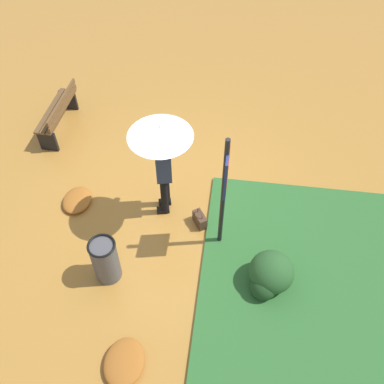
{
  "coord_description": "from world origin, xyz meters",
  "views": [
    {
      "loc": [
        4.72,
        0.88,
        6.06
      ],
      "look_at": [
        0.39,
        0.31,
        0.85
      ],
      "focal_mm": 40.7,
      "sensor_mm": 36.0,
      "label": 1
    }
  ],
  "objects_px": {
    "info_sign_post": "(225,184)",
    "trash_bin": "(105,260)",
    "person_with_umbrella": "(161,147)",
    "park_bench": "(58,113)",
    "handbag": "(200,219)"
  },
  "relations": [
    {
      "from": "trash_bin",
      "to": "handbag",
      "type": "bearing_deg",
      "value": 131.77
    },
    {
      "from": "trash_bin",
      "to": "park_bench",
      "type": "bearing_deg",
      "value": -150.49
    },
    {
      "from": "person_with_umbrella",
      "to": "trash_bin",
      "type": "distance_m",
      "value": 1.88
    },
    {
      "from": "person_with_umbrella",
      "to": "info_sign_post",
      "type": "bearing_deg",
      "value": 63.08
    },
    {
      "from": "handbag",
      "to": "park_bench",
      "type": "bearing_deg",
      "value": -123.48
    },
    {
      "from": "person_with_umbrella",
      "to": "handbag",
      "type": "relative_size",
      "value": 5.53
    },
    {
      "from": "info_sign_post",
      "to": "trash_bin",
      "type": "height_order",
      "value": "info_sign_post"
    },
    {
      "from": "info_sign_post",
      "to": "park_bench",
      "type": "height_order",
      "value": "info_sign_post"
    },
    {
      "from": "person_with_umbrella",
      "to": "trash_bin",
      "type": "relative_size",
      "value": 2.45
    },
    {
      "from": "person_with_umbrella",
      "to": "park_bench",
      "type": "distance_m",
      "value": 3.32
    },
    {
      "from": "trash_bin",
      "to": "person_with_umbrella",
      "type": "bearing_deg",
      "value": 153.29
    },
    {
      "from": "person_with_umbrella",
      "to": "trash_bin",
      "type": "xyz_separation_m",
      "value": [
        1.34,
        -0.68,
        -1.13
      ]
    },
    {
      "from": "handbag",
      "to": "trash_bin",
      "type": "xyz_separation_m",
      "value": [
        1.15,
        -1.29,
        0.29
      ]
    },
    {
      "from": "person_with_umbrella",
      "to": "handbag",
      "type": "distance_m",
      "value": 1.56
    },
    {
      "from": "person_with_umbrella",
      "to": "park_bench",
      "type": "bearing_deg",
      "value": -126.82
    }
  ]
}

